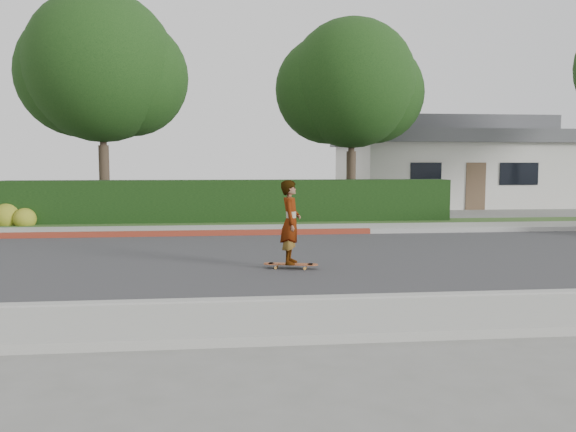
# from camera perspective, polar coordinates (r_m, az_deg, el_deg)

# --- Properties ---
(ground) EXTENTS (120.00, 120.00, 0.00)m
(ground) POSITION_cam_1_polar(r_m,az_deg,el_deg) (12.52, 8.44, -4.18)
(ground) COLOR slate
(ground) RESTS_ON ground
(road) EXTENTS (60.00, 8.00, 0.01)m
(road) POSITION_cam_1_polar(r_m,az_deg,el_deg) (12.52, 8.44, -4.16)
(road) COLOR #2D2D30
(road) RESTS_ON ground
(curb_near) EXTENTS (60.00, 0.20, 0.15)m
(curb_near) POSITION_cam_1_polar(r_m,az_deg,el_deg) (8.68, 15.23, -8.08)
(curb_near) COLOR #9E9E99
(curb_near) RESTS_ON ground
(sidewalk_near) EXTENTS (60.00, 1.60, 0.12)m
(sidewalk_near) POSITION_cam_1_polar(r_m,az_deg,el_deg) (7.87, 17.62, -9.64)
(sidewalk_near) COLOR gray
(sidewalk_near) RESTS_ON ground
(curb_far) EXTENTS (60.00, 0.20, 0.15)m
(curb_far) POSITION_cam_1_polar(r_m,az_deg,el_deg) (16.47, 4.91, -1.59)
(curb_far) COLOR #9E9E99
(curb_far) RESTS_ON ground
(curb_red_section) EXTENTS (12.00, 0.21, 0.15)m
(curb_red_section) POSITION_cam_1_polar(r_m,az_deg,el_deg) (16.30, -12.64, -1.76)
(curb_red_section) COLOR maroon
(curb_red_section) RESTS_ON ground
(sidewalk_far) EXTENTS (60.00, 1.60, 0.12)m
(sidewalk_far) POSITION_cam_1_polar(r_m,az_deg,el_deg) (17.35, 4.35, -1.28)
(sidewalk_far) COLOR gray
(sidewalk_far) RESTS_ON ground
(planting_strip) EXTENTS (60.00, 1.60, 0.10)m
(planting_strip) POSITION_cam_1_polar(r_m,az_deg,el_deg) (18.92, 3.48, -0.75)
(planting_strip) COLOR #2D4C1E
(planting_strip) RESTS_ON ground
(hedge) EXTENTS (15.00, 1.00, 1.50)m
(hedge) POSITION_cam_1_polar(r_m,az_deg,el_deg) (19.21, -5.67, 1.42)
(hedge) COLOR black
(hedge) RESTS_ON ground
(flowering_shrub) EXTENTS (1.40, 1.00, 0.90)m
(flowering_shrub) POSITION_cam_1_polar(r_m,az_deg,el_deg) (20.01, -26.15, -0.14)
(flowering_shrub) COLOR #2D4C19
(flowering_shrub) RESTS_ON ground
(tree_left) EXTENTS (5.99, 5.21, 8.00)m
(tree_left) POSITION_cam_1_polar(r_m,az_deg,el_deg) (21.36, -18.37, 13.72)
(tree_left) COLOR #33261C
(tree_left) RESTS_ON ground
(tree_center) EXTENTS (5.66, 4.84, 7.44)m
(tree_center) POSITION_cam_1_polar(r_m,az_deg,el_deg) (21.82, 6.37, 12.81)
(tree_center) COLOR #33261C
(tree_center) RESTS_ON ground
(house) EXTENTS (10.60, 8.60, 4.30)m
(house) POSITION_cam_1_polar(r_m,az_deg,el_deg) (30.07, 15.76, 5.23)
(house) COLOR beige
(house) RESTS_ON ground
(skateboard) EXTENTS (1.09, 0.45, 0.10)m
(skateboard) POSITION_cam_1_polar(r_m,az_deg,el_deg) (11.01, 0.27, -4.94)
(skateboard) COLOR gold
(skateboard) RESTS_ON ground
(skateboarder) EXTENTS (0.50, 0.66, 1.63)m
(skateboarder) POSITION_cam_1_polar(r_m,az_deg,el_deg) (10.89, 0.27, -0.64)
(skateboarder) COLOR white
(skateboarder) RESTS_ON skateboard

